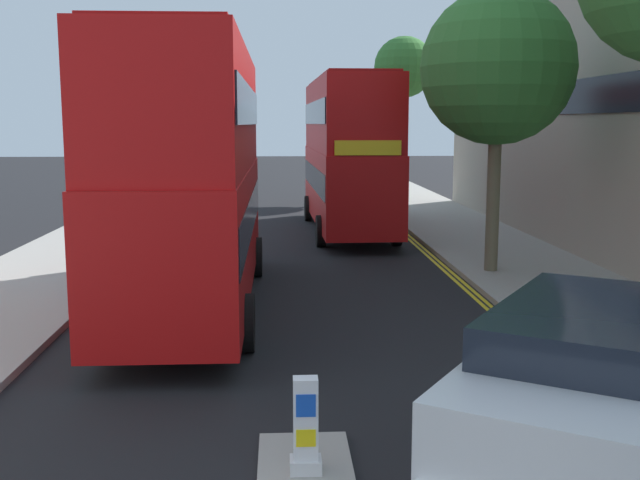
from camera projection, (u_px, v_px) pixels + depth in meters
sidewalk_right at (536, 274)px, 20.03m from camera, size 4.00×80.00×0.14m
sidewalk_left at (36, 279)px, 19.34m from camera, size 4.00×80.00×0.14m
kerb_line_outer at (477, 294)px, 17.96m from camera, size 0.10×56.00×0.01m
kerb_line_inner at (470, 294)px, 17.95m from camera, size 0.10×56.00×0.01m
traffic_island at (306, 476)px, 8.61m from camera, size 1.10×2.20×0.10m
keep_left_bollard at (306, 429)px, 8.52m from camera, size 0.36×0.28×1.11m
double_decker_bus_away at (192, 170)px, 16.25m from camera, size 2.81×10.81×5.64m
double_decker_bus_oncoming at (348, 150)px, 27.81m from camera, size 2.97×10.86×5.64m
taxi_minivan at (579, 407)px, 7.94m from camera, size 4.17×5.05×2.12m
street_tree_near at (498, 68)px, 19.37m from camera, size 3.98×3.98×7.29m
street_tree_mid at (404, 69)px, 39.75m from camera, size 3.18×3.18×8.39m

